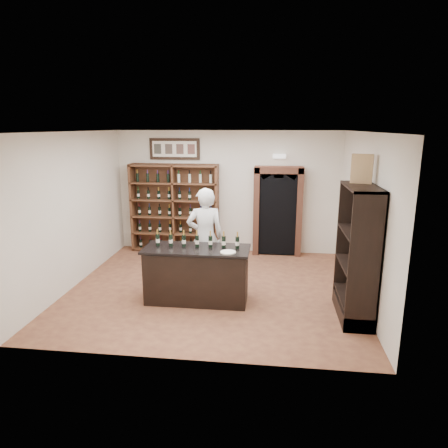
{
  "coord_description": "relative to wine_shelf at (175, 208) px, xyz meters",
  "views": [
    {
      "loc": [
        1.1,
        -7.24,
        3.1
      ],
      "look_at": [
        0.18,
        0.3,
        1.23
      ],
      "focal_mm": 32.0,
      "sensor_mm": 36.0,
      "label": 1
    }
  ],
  "objects": [
    {
      "name": "floor",
      "position": [
        1.3,
        -2.33,
        -1.1
      ],
      "size": [
        5.5,
        5.5,
        0.0
      ],
      "primitive_type": "plane",
      "color": "#955F3B",
      "rests_on": "ground"
    },
    {
      "name": "ceiling",
      "position": [
        1.3,
        -2.33,
        1.9
      ],
      "size": [
        5.5,
        5.5,
        0.0
      ],
      "primitive_type": "plane",
      "rotation": [
        3.14,
        0.0,
        0.0
      ],
      "color": "white",
      "rests_on": "wall_back"
    },
    {
      "name": "wall_back",
      "position": [
        1.3,
        0.17,
        0.4
      ],
      "size": [
        5.5,
        0.04,
        3.0
      ],
      "primitive_type": "cube",
      "color": "silver",
      "rests_on": "ground"
    },
    {
      "name": "wall_left",
      "position": [
        -1.45,
        -2.33,
        0.4
      ],
      "size": [
        0.04,
        5.0,
        3.0
      ],
      "primitive_type": "cube",
      "color": "silver",
      "rests_on": "ground"
    },
    {
      "name": "wall_right",
      "position": [
        4.05,
        -2.33,
        0.4
      ],
      "size": [
        0.04,
        5.0,
        3.0
      ],
      "primitive_type": "cube",
      "color": "silver",
      "rests_on": "ground"
    },
    {
      "name": "wine_shelf",
      "position": [
        0.0,
        0.0,
        0.0
      ],
      "size": [
        2.2,
        0.38,
        2.2
      ],
      "color": "#55341D",
      "rests_on": "ground"
    },
    {
      "name": "framed_picture",
      "position": [
        0.0,
        0.14,
        1.45
      ],
      "size": [
        1.25,
        0.04,
        0.52
      ],
      "primitive_type": "cube",
      "color": "black",
      "rests_on": "wall_back"
    },
    {
      "name": "arched_doorway",
      "position": [
        2.55,
        -0.0,
        0.04
      ],
      "size": [
        1.17,
        0.35,
        2.17
      ],
      "color": "black",
      "rests_on": "ground"
    },
    {
      "name": "emergency_light",
      "position": [
        2.55,
        0.09,
        1.3
      ],
      "size": [
        0.3,
        0.1,
        0.1
      ],
      "primitive_type": "cube",
      "color": "white",
      "rests_on": "wall_back"
    },
    {
      "name": "tasting_counter",
      "position": [
        1.1,
        -2.93,
        -0.61
      ],
      "size": [
        1.88,
        0.78,
        1.0
      ],
      "color": "black",
      "rests_on": "ground"
    },
    {
      "name": "counter_bottle_0",
      "position": [
        0.38,
        -2.86,
        0.01
      ],
      "size": [
        0.07,
        0.07,
        0.3
      ],
      "color": "black",
      "rests_on": "tasting_counter"
    },
    {
      "name": "counter_bottle_1",
      "position": [
        0.62,
        -2.86,
        0.01
      ],
      "size": [
        0.07,
        0.07,
        0.3
      ],
      "color": "black",
      "rests_on": "tasting_counter"
    },
    {
      "name": "counter_bottle_2",
      "position": [
        0.86,
        -2.86,
        0.01
      ],
      "size": [
        0.07,
        0.07,
        0.3
      ],
      "color": "black",
      "rests_on": "tasting_counter"
    },
    {
      "name": "counter_bottle_3",
      "position": [
        1.1,
        -2.86,
        0.01
      ],
      "size": [
        0.07,
        0.07,
        0.3
      ],
      "color": "black",
      "rests_on": "tasting_counter"
    },
    {
      "name": "counter_bottle_4",
      "position": [
        1.34,
        -2.86,
        0.01
      ],
      "size": [
        0.07,
        0.07,
        0.3
      ],
      "color": "black",
      "rests_on": "tasting_counter"
    },
    {
      "name": "counter_bottle_5",
      "position": [
        1.58,
        -2.86,
        0.01
      ],
      "size": [
        0.07,
        0.07,
        0.3
      ],
      "color": "black",
      "rests_on": "tasting_counter"
    },
    {
      "name": "counter_bottle_6",
      "position": [
        1.82,
        -2.86,
        0.01
      ],
      "size": [
        0.07,
        0.07,
        0.3
      ],
      "color": "black",
      "rests_on": "tasting_counter"
    },
    {
      "name": "side_cabinet",
      "position": [
        3.82,
        -3.23,
        -0.35
      ],
      "size": [
        0.48,
        1.2,
        2.2
      ],
      "color": "black",
      "rests_on": "ground"
    },
    {
      "name": "shopkeeper",
      "position": [
        1.13,
        -2.17,
        -0.12
      ],
      "size": [
        0.8,
        0.6,
        1.96
      ],
      "primitive_type": "imported",
      "rotation": [
        0.0,
        0.0,
        3.35
      ],
      "color": "silver",
      "rests_on": "ground"
    },
    {
      "name": "plate",
      "position": [
        1.69,
        -3.14,
        -0.09
      ],
      "size": [
        0.27,
        0.27,
        0.02
      ],
      "primitive_type": "cylinder",
      "color": "white",
      "rests_on": "tasting_counter"
    },
    {
      "name": "wine_crate",
      "position": [
        3.82,
        -2.94,
        1.33
      ],
      "size": [
        0.36,
        0.23,
        0.47
      ],
      "primitive_type": "cube",
      "rotation": [
        0.0,
        0.0,
        -0.3
      ],
      "color": "tan",
      "rests_on": "side_cabinet"
    }
  ]
}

